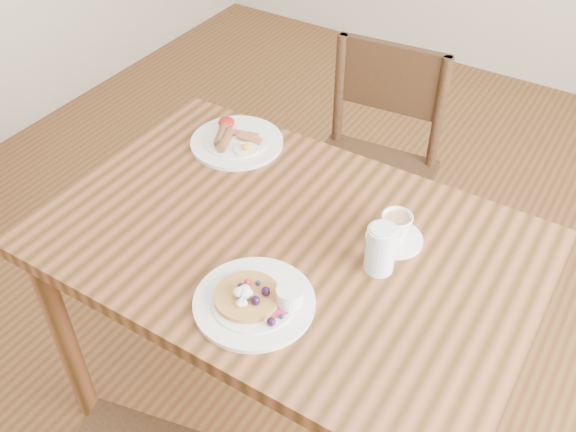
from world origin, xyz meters
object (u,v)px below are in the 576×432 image
Objects in this scene: dining_table at (288,266)px; breakfast_plate at (235,140)px; chair_far at (370,164)px; water_glass at (381,249)px; pancake_plate at (257,300)px; teacup_saucer at (395,230)px.

dining_table is 0.44m from breakfast_plate.
water_glass is at bearing 110.47° from chair_far.
water_glass reaches higher than pancake_plate.
teacup_saucer reaches higher than dining_table.
water_glass is at bearing -22.23° from breakfast_plate.
pancake_plate is at bearing -115.92° from teacup_saucer.
breakfast_plate is at bearing 167.13° from teacup_saucer.
dining_table is 0.29m from teacup_saucer.
teacup_saucer is at bearing -12.87° from breakfast_plate.
pancake_plate reaches higher than breakfast_plate.
breakfast_plate is 0.58m from teacup_saucer.
dining_table is 0.28m from water_glass.
chair_far is at bearing 99.65° from pancake_plate.
chair_far is 0.72m from teacup_saucer.
breakfast_plate is 1.93× the size of teacup_saucer.
breakfast_plate is at bearing 55.65° from chair_far.
breakfast_plate is at bearing 142.92° from dining_table.
teacup_saucer is 1.16× the size of water_glass.
chair_far is 6.29× the size of teacup_saucer.
chair_far is 0.97m from pancake_plate.
chair_far is 3.26× the size of breakfast_plate.
pancake_plate reaches higher than dining_table.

